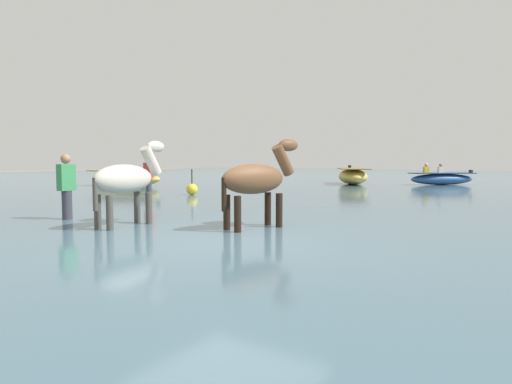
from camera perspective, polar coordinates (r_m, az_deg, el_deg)
name	(u,v)px	position (r m, az deg, el deg)	size (l,w,h in m)	color
ground_plane	(227,258)	(6.87, -3.74, -8.50)	(120.00, 120.00, 0.00)	gray
water_surface	(411,200)	(15.86, 19.32, -1.04)	(90.00, 90.00, 0.29)	#476675
horse_lead_bay	(257,182)	(7.86, 0.10, 1.36)	(0.82, 1.74, 1.90)	brown
horse_trailing_pinto	(127,181)	(8.48, -16.33, 1.35)	(0.52, 1.73, 1.88)	beige
boat_far_inshore	(442,179)	(23.86, 22.83, 1.60)	(3.07, 2.99, 1.08)	#28518E
boat_near_port	(126,178)	(21.76, -16.44, 1.70)	(3.97, 2.02, 0.88)	gold
boat_mid_outer	(353,176)	(23.18, 12.38, 2.00)	(3.04, 4.05, 0.95)	gold
person_onlooker_left	(149,178)	(16.03, -13.68, 1.72)	(0.33, 0.22, 1.63)	#383842
person_spectator_far	(67,191)	(9.87, -23.23, 0.10)	(0.20, 0.32, 1.63)	#383842
channel_buoy	(192,189)	(15.73, -8.25, 0.38)	(0.40, 0.40, 0.91)	yellow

